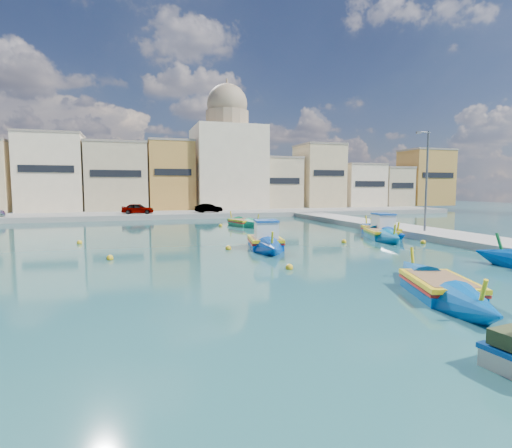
{
  "coord_description": "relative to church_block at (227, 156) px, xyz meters",
  "views": [
    {
      "loc": [
        -3.77,
        -19.13,
        3.9
      ],
      "look_at": [
        4.0,
        6.0,
        1.4
      ],
      "focal_mm": 28.0,
      "sensor_mm": 36.0,
      "label": 1
    }
  ],
  "objects": [
    {
      "name": "ground",
      "position": [
        -10.0,
        -40.0,
        -8.41
      ],
      "size": [
        160.0,
        160.0,
        0.0
      ],
      "primitive_type": "plane",
      "color": "#14393D",
      "rests_on": "ground"
    },
    {
      "name": "east_quay",
      "position": [
        8.0,
        -40.0,
        -8.16
      ],
      "size": [
        4.0,
        70.0,
        0.5
      ],
      "primitive_type": "cube",
      "color": "gray",
      "rests_on": "ground"
    },
    {
      "name": "north_quay",
      "position": [
        -10.0,
        -8.0,
        -8.11
      ],
      "size": [
        80.0,
        8.0,
        0.6
      ],
      "primitive_type": "cube",
      "color": "gray",
      "rests_on": "ground"
    },
    {
      "name": "north_townhouses",
      "position": [
        -3.32,
        -0.64,
        -3.41
      ],
      "size": [
        83.2,
        7.87,
        10.19
      ],
      "color": "tan",
      "rests_on": "ground"
    },
    {
      "name": "church_block",
      "position": [
        0.0,
        0.0,
        0.0
      ],
      "size": [
        10.0,
        10.0,
        19.1
      ],
      "color": "beige",
      "rests_on": "ground"
    },
    {
      "name": "quay_street_lamp",
      "position": [
        7.44,
        -34.0,
        -4.07
      ],
      "size": [
        1.18,
        0.16,
        8.0
      ],
      "color": "#595B60",
      "rests_on": "ground"
    },
    {
      "name": "parked_cars",
      "position": [
        -18.67,
        -9.5,
        -7.2
      ],
      "size": [
        28.58,
        2.22,
        1.26
      ],
      "color": "#4C1919",
      "rests_on": "north_quay"
    },
    {
      "name": "luzzu_turquoise_cabin",
      "position": [
        4.99,
        -32.0,
        -8.07
      ],
      "size": [
        3.56,
        8.79,
        2.76
      ],
      "color": "#0040A9",
      "rests_on": "ground"
    },
    {
      "name": "luzzu_blue_cabin",
      "position": [
        -5.83,
        -35.43,
        -8.07
      ],
      "size": [
        3.28,
        8.05,
        2.77
      ],
      "color": "#003CA5",
      "rests_on": "ground"
    },
    {
      "name": "luzzu_cyan_mid",
      "position": [
        3.92,
        -33.68,
        -8.16
      ],
      "size": [
        4.25,
        8.18,
        2.36
      ],
      "color": "#00649D",
      "rests_on": "ground"
    },
    {
      "name": "luzzu_green",
      "position": [
        -3.42,
        -21.58,
        -8.16
      ],
      "size": [
        3.71,
        7.51,
        2.29
      ],
      "color": "#0B734B",
      "rests_on": "ground"
    },
    {
      "name": "luzzu_blue_south",
      "position": [
        -3.4,
        -47.78,
        -8.17
      ],
      "size": [
        4.34,
        8.12,
        2.3
      ],
      "color": "#0052AB",
      "rests_on": "ground"
    },
    {
      "name": "mooring_buoys",
      "position": [
        -6.84,
        -33.87,
        -8.33
      ],
      "size": [
        22.72,
        20.99,
        0.36
      ],
      "color": "gold",
      "rests_on": "ground"
    }
  ]
}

